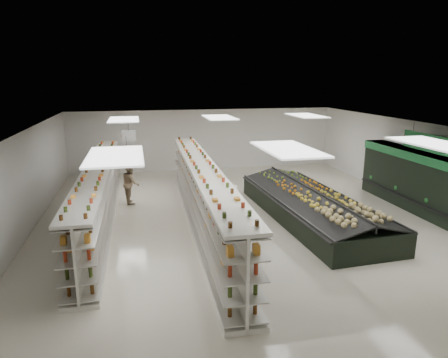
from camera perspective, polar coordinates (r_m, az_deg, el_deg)
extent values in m
plane|color=beige|center=(14.18, 2.72, -5.60)|extent=(16.00, 16.00, 0.00)
cube|color=white|center=(13.44, 2.88, 7.34)|extent=(14.00, 16.00, 0.02)
cube|color=white|center=(21.41, -2.83, 5.61)|extent=(14.00, 0.02, 3.20)
cube|color=white|center=(6.81, 21.28, -14.98)|extent=(14.00, 0.02, 3.20)
cube|color=white|center=(13.71, -26.73, -0.86)|extent=(0.02, 16.00, 3.20)
cube|color=white|center=(16.93, 26.33, 1.82)|extent=(0.02, 16.00, 3.20)
cube|color=black|center=(15.63, 28.21, -1.22)|extent=(0.80, 8.00, 2.20)
cube|color=#1F7638|center=(15.42, 28.57, 2.18)|extent=(0.85, 8.00, 0.30)
cube|color=black|center=(15.62, 27.27, -3.23)|extent=(0.55, 7.80, 0.15)
cube|color=beige|center=(15.48, 27.90, -0.36)|extent=(0.45, 7.70, 0.03)
cube|color=beige|center=(15.42, 28.02, 0.72)|extent=(0.45, 7.70, 0.03)
cube|color=white|center=(11.07, -13.67, 3.09)|extent=(0.50, 0.06, 0.40)
cube|color=#B11422|center=(11.07, -13.67, 3.09)|extent=(0.52, 0.02, 0.12)
cylinder|color=black|center=(11.01, -13.76, 4.63)|extent=(0.01, 0.01, 0.50)
cube|color=white|center=(15.01, -13.44, 5.97)|extent=(0.50, 0.06, 0.40)
cube|color=#B11422|center=(15.01, -13.44, 5.97)|extent=(0.52, 0.02, 0.12)
cylinder|color=black|center=(14.98, -13.51, 7.10)|extent=(0.01, 0.01, 0.50)
cube|color=#1F7638|center=(15.14, 28.03, 4.37)|extent=(0.10, 3.20, 0.60)
cube|color=#B11422|center=(15.11, 27.85, 4.37)|extent=(0.03, 3.20, 0.18)
cylinder|color=black|center=(16.02, 25.45, 6.56)|extent=(0.01, 0.01, 0.50)
cube|color=white|center=(14.46, -17.11, -5.61)|extent=(0.93, 11.20, 0.11)
cube|color=white|center=(14.20, -17.36, -2.28)|extent=(0.14, 11.19, 1.87)
cube|color=white|center=(13.97, -17.66, 1.54)|extent=(0.93, 11.20, 0.07)
cube|color=beige|center=(14.45, -17.99, -5.23)|extent=(0.50, 11.10, 0.03)
cube|color=beige|center=(14.32, -18.11, -3.69)|extent=(0.50, 11.10, 0.03)
cube|color=beige|center=(14.21, -18.24, -2.12)|extent=(0.50, 11.10, 0.03)
cube|color=beige|center=(14.10, -18.37, -0.53)|extent=(0.50, 11.10, 0.03)
cube|color=beige|center=(14.01, -18.50, 1.09)|extent=(0.50, 11.10, 0.03)
cube|color=beige|center=(14.41, -16.29, -5.15)|extent=(0.50, 11.10, 0.03)
cube|color=beige|center=(14.28, -16.40, -3.61)|extent=(0.50, 11.10, 0.03)
cube|color=beige|center=(14.17, -16.52, -2.04)|extent=(0.50, 11.10, 0.03)
cube|color=beige|center=(14.06, -16.63, -0.44)|extent=(0.50, 11.10, 0.03)
cube|color=beige|center=(13.97, -16.75, 1.18)|extent=(0.50, 11.10, 0.03)
cube|color=white|center=(13.47, -3.01, -6.43)|extent=(1.18, 12.02, 0.12)
cube|color=white|center=(13.17, -3.07, -2.60)|extent=(0.34, 12.00, 2.00)
cube|color=white|center=(12.91, -3.13, 1.83)|extent=(1.18, 12.02, 0.08)
cube|color=beige|center=(13.40, -4.00, -6.01)|extent=(0.72, 11.91, 0.03)
cube|color=beige|center=(13.26, -4.03, -4.23)|extent=(0.72, 11.91, 0.03)
cube|color=beige|center=(13.13, -4.07, -2.42)|extent=(0.72, 11.91, 0.03)
cube|color=beige|center=(13.01, -4.10, -0.58)|extent=(0.72, 11.91, 0.03)
cube|color=beige|center=(12.90, -4.13, 1.30)|extent=(0.72, 11.91, 0.03)
cube|color=beige|center=(13.46, -2.05, -5.89)|extent=(0.72, 11.91, 0.03)
cube|color=beige|center=(13.32, -2.06, -4.12)|extent=(0.72, 11.91, 0.03)
cube|color=beige|center=(13.19, -2.08, -2.32)|extent=(0.72, 11.91, 0.03)
cube|color=beige|center=(13.07, -2.10, -0.48)|extent=(0.72, 11.91, 0.03)
cube|color=beige|center=(12.96, -2.11, 1.39)|extent=(0.72, 11.91, 0.03)
cube|color=black|center=(14.34, 12.28, -4.15)|extent=(2.89, 7.49, 0.74)
cube|color=#262626|center=(13.71, 7.82, -3.09)|extent=(0.42, 7.37, 0.06)
cube|color=#262626|center=(14.81, 16.57, -2.24)|extent=(0.42, 7.37, 0.06)
cube|color=black|center=(13.90, 9.98, -2.47)|extent=(1.71, 7.33, 0.38)
cube|color=black|center=(14.50, 14.70, -2.03)|extent=(1.71, 7.33, 0.38)
cube|color=#262626|center=(14.16, 12.41, -1.84)|extent=(0.41, 7.27, 0.26)
cube|color=#B11422|center=(19.78, -4.41, 0.40)|extent=(1.11, 0.77, 0.18)
cube|color=#AE1728|center=(19.63, -4.45, 2.32)|extent=(1.16, 0.81, 0.09)
imported|color=silver|center=(11.47, 1.01, -5.38)|extent=(0.77, 0.58, 1.92)
imported|color=tan|center=(16.07, -13.19, -0.56)|extent=(0.59, 0.85, 1.62)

